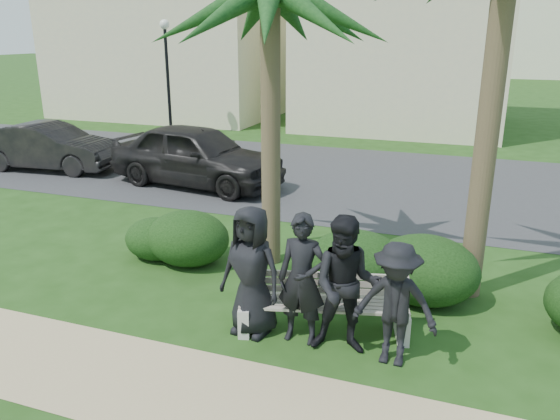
# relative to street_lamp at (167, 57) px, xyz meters

# --- Properties ---
(ground) EXTENTS (160.00, 160.00, 0.00)m
(ground) POSITION_rel_street_lamp_xyz_m (9.00, -12.00, -2.94)
(ground) COLOR #1E4112
(ground) RESTS_ON ground
(footpath) EXTENTS (30.00, 1.60, 0.01)m
(footpath) POSITION_rel_street_lamp_xyz_m (9.00, -13.80, -2.94)
(footpath) COLOR tan
(footpath) RESTS_ON ground
(asphalt_street) EXTENTS (160.00, 8.00, 0.01)m
(asphalt_street) POSITION_rel_street_lamp_xyz_m (9.00, -4.00, -2.94)
(asphalt_street) COLOR #2D2D30
(asphalt_street) RESTS_ON ground
(stucco_bldg_left) EXTENTS (10.40, 8.40, 7.30)m
(stucco_bldg_left) POSITION_rel_street_lamp_xyz_m (-3.00, 6.00, 0.72)
(stucco_bldg_left) COLOR beige
(stucco_bldg_left) RESTS_ON ground
(stucco_bldg_right) EXTENTS (8.40, 8.40, 7.30)m
(stucco_bldg_right) POSITION_rel_street_lamp_xyz_m (8.00, 6.00, 0.72)
(stucco_bldg_right) COLOR beige
(stucco_bldg_right) RESTS_ON ground
(street_lamp) EXTENTS (0.36, 0.36, 4.29)m
(street_lamp) POSITION_rel_street_lamp_xyz_m (0.00, 0.00, 0.00)
(street_lamp) COLOR black
(street_lamp) RESTS_ON ground
(park_bench) EXTENTS (2.33, 1.05, 0.77)m
(park_bench) POSITION_rel_street_lamp_xyz_m (9.47, -12.04, -2.59)
(park_bench) COLOR #A89D8D
(park_bench) RESTS_ON ground
(man_a) EXTENTS (0.93, 0.68, 1.76)m
(man_a) POSITION_rel_street_lamp_xyz_m (8.56, -12.32, -2.06)
(man_a) COLOR black
(man_a) RESTS_ON ground
(man_b) EXTENTS (0.63, 0.42, 1.73)m
(man_b) POSITION_rel_street_lamp_xyz_m (9.25, -12.30, -2.08)
(man_b) COLOR black
(man_b) RESTS_ON ground
(man_c) EXTENTS (0.96, 0.80, 1.78)m
(man_c) POSITION_rel_street_lamp_xyz_m (9.83, -12.35, -2.05)
(man_c) COLOR black
(man_c) RESTS_ON ground
(man_d) EXTENTS (1.03, 0.62, 1.56)m
(man_d) POSITION_rel_street_lamp_xyz_m (10.44, -12.41, -2.17)
(man_d) COLOR black
(man_d) RESTS_ON ground
(hedge_a) EXTENTS (1.15, 0.95, 0.75)m
(hedge_a) POSITION_rel_street_lamp_xyz_m (5.99, -10.56, -2.57)
(hedge_a) COLOR black
(hedge_a) RESTS_ON ground
(hedge_b) EXTENTS (1.47, 1.22, 0.96)m
(hedge_b) POSITION_rel_street_lamp_xyz_m (6.63, -10.57, -2.46)
(hedge_b) COLOR black
(hedge_b) RESTS_ON ground
(hedge_c) EXTENTS (1.08, 0.89, 0.70)m
(hedge_c) POSITION_rel_street_lamp_xyz_m (9.00, -10.59, -2.59)
(hedge_c) COLOR black
(hedge_c) RESTS_ON ground
(hedge_d) EXTENTS (1.54, 1.27, 1.00)m
(hedge_d) POSITION_rel_street_lamp_xyz_m (9.60, -10.67, -2.44)
(hedge_d) COLOR black
(hedge_d) RESTS_ON ground
(hedge_e) EXTENTS (1.59, 1.31, 1.04)m
(hedge_e) POSITION_rel_street_lamp_xyz_m (10.62, -10.61, -2.42)
(hedge_e) COLOR black
(hedge_e) RESTS_ON ground
(car_a) EXTENTS (4.92, 2.52, 1.60)m
(car_a) POSITION_rel_street_lamp_xyz_m (4.35, -5.99, -2.14)
(car_a) COLOR black
(car_a) RESTS_ON ground
(car_b) EXTENTS (4.21, 1.81, 1.35)m
(car_b) POSITION_rel_street_lamp_xyz_m (-0.47, -5.93, -2.27)
(car_b) COLOR black
(car_b) RESTS_ON ground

